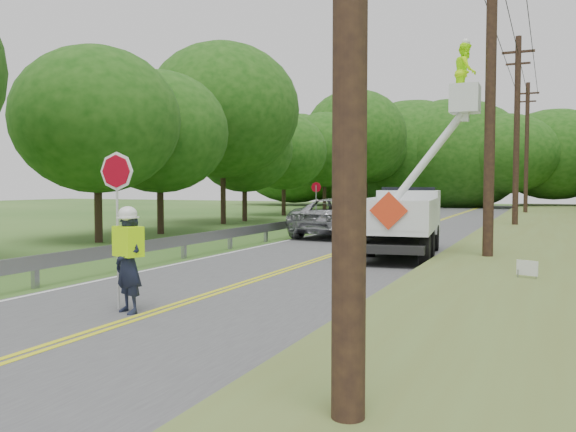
% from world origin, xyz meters
% --- Properties ---
extents(ground, '(140.00, 140.00, 0.00)m').
position_xyz_m(ground, '(0.00, 0.00, 0.00)').
color(ground, '#27511A').
rests_on(ground, ground).
extents(road, '(7.20, 96.00, 0.03)m').
position_xyz_m(road, '(0.00, 14.00, 0.01)').
color(road, '#47474A').
rests_on(road, ground).
extents(guardrail, '(0.18, 48.00, 0.77)m').
position_xyz_m(guardrail, '(-4.02, 14.91, 0.55)').
color(guardrail, gray).
rests_on(guardrail, ground).
extents(utility_poles, '(1.60, 43.30, 10.00)m').
position_xyz_m(utility_poles, '(5.00, 17.02, 5.27)').
color(utility_poles, black).
rests_on(utility_poles, ground).
extents(tall_grass_verge, '(7.00, 96.00, 0.30)m').
position_xyz_m(tall_grass_verge, '(7.10, 14.00, 0.15)').
color(tall_grass_verge, '#5F6930').
rests_on(tall_grass_verge, ground).
extents(treeline_left, '(10.83, 57.38, 11.23)m').
position_xyz_m(treeline_left, '(-10.80, 29.56, 5.99)').
color(treeline_left, '#332319').
rests_on(treeline_left, ground).
extents(treeline_horizon, '(57.71, 14.68, 12.35)m').
position_xyz_m(treeline_horizon, '(-0.05, 56.14, 5.50)').
color(treeline_horizon, '#15450E').
rests_on(treeline_horizon, ground).
extents(flagger, '(1.15, 0.63, 2.95)m').
position_xyz_m(flagger, '(-0.40, -0.30, 1.07)').
color(flagger, '#191E33').
rests_on(flagger, road).
extents(bucket_truck, '(3.98, 6.71, 6.44)m').
position_xyz_m(bucket_truck, '(2.23, 11.16, 1.48)').
color(bucket_truck, black).
rests_on(bucket_truck, road).
extents(suv_silver, '(3.44, 6.52, 1.75)m').
position_xyz_m(suv_silver, '(-2.00, 16.73, 0.89)').
color(suv_silver, '#A6A8AE').
rests_on(suv_silver, road).
extents(suv_darkgrey, '(3.93, 6.18, 1.67)m').
position_xyz_m(suv_darkgrey, '(-2.44, 26.17, 0.85)').
color(suv_darkgrey, '#33363B').
rests_on(suv_darkgrey, road).
extents(stop_sign_permanent, '(0.54, 0.06, 2.51)m').
position_xyz_m(stop_sign_permanent, '(-4.40, 19.55, 1.67)').
color(stop_sign_permanent, gray).
rests_on(stop_sign_permanent, ground).
extents(yard_sign, '(0.45, 0.20, 0.69)m').
position_xyz_m(yard_sign, '(6.18, 5.11, 0.49)').
color(yard_sign, white).
rests_on(yard_sign, ground).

